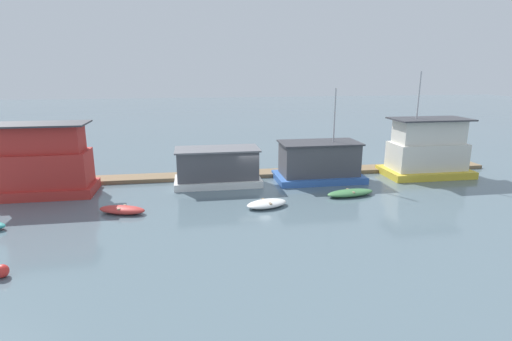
# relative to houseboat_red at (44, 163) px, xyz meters

# --- Properties ---
(ground_plane) EXTENTS (200.00, 200.00, 0.00)m
(ground_plane) POSITION_rel_houseboat_red_xyz_m (14.99, 0.08, -2.30)
(ground_plane) COLOR slate
(dock_walkway) EXTENTS (42.40, 1.94, 0.30)m
(dock_walkway) POSITION_rel_houseboat_red_xyz_m (14.99, 2.88, -2.15)
(dock_walkway) COLOR #846B4C
(dock_walkway) RESTS_ON ground_plane
(houseboat_red) EXTENTS (6.61, 3.40, 5.13)m
(houseboat_red) POSITION_rel_houseboat_red_xyz_m (0.00, 0.00, 0.00)
(houseboat_red) COLOR red
(houseboat_red) RESTS_ON ground_plane
(houseboat_white) EXTENTS (6.62, 3.25, 2.87)m
(houseboat_white) POSITION_rel_houseboat_red_xyz_m (12.23, 0.65, -0.92)
(houseboat_white) COLOR white
(houseboat_white) RESTS_ON ground_plane
(houseboat_blue) EXTENTS (6.97, 3.92, 7.32)m
(houseboat_blue) POSITION_rel_houseboat_red_xyz_m (20.37, 0.65, -0.83)
(houseboat_blue) COLOR #3866B7
(houseboat_blue) RESTS_ON ground_plane
(houseboat_yellow) EXTENTS (7.09, 3.97, 8.60)m
(houseboat_yellow) POSITION_rel_houseboat_red_xyz_m (29.77, 0.63, -0.19)
(houseboat_yellow) COLOR gold
(houseboat_yellow) RESTS_ON ground_plane
(dinghy_red) EXTENTS (3.15, 1.97, 0.49)m
(dinghy_red) POSITION_rel_houseboat_red_xyz_m (5.89, -4.88, -2.06)
(dinghy_red) COLOR red
(dinghy_red) RESTS_ON ground_plane
(dinghy_white) EXTENTS (3.08, 2.21, 0.44)m
(dinghy_white) POSITION_rel_houseboat_red_xyz_m (15.01, -5.13, -2.08)
(dinghy_white) COLOR white
(dinghy_white) RESTS_ON ground_plane
(dinghy_green) EXTENTS (3.71, 1.77, 0.44)m
(dinghy_green) POSITION_rel_houseboat_red_xyz_m (21.31, -3.78, -2.08)
(dinghy_green) COLOR #47844C
(dinghy_green) RESTS_ON ground_plane
(buoy_red) EXTENTS (0.58, 0.58, 0.58)m
(buoy_red) POSITION_rel_houseboat_red_xyz_m (2.04, -12.21, -2.01)
(buoy_red) COLOR red
(buoy_red) RESTS_ON ground_plane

